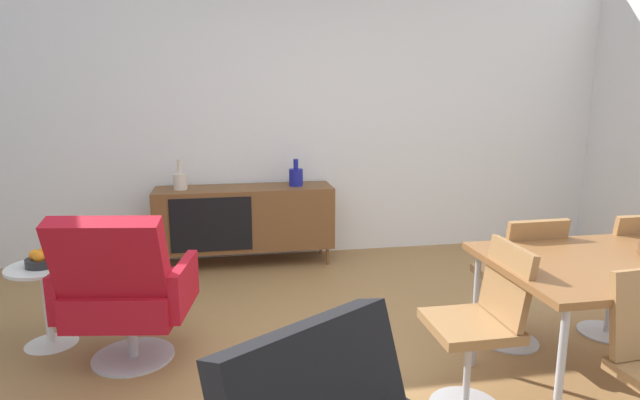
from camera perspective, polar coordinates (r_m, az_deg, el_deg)
ground_plane at (r=2.99m, az=4.04°, el=-20.26°), size 8.32×8.32×0.00m
wall_back at (r=5.09m, az=-3.06°, el=9.70°), size 6.80×0.12×2.80m
sideboard at (r=4.89m, az=-8.14°, el=-1.88°), size 1.60×0.45×0.72m
vase_cobalt at (r=4.86m, az=-2.62°, el=2.55°), size 0.13×0.13×0.25m
vase_sculptural_dark at (r=4.83m, az=-14.87°, el=2.09°), size 0.12×0.12×0.27m
dining_chair_back_left at (r=3.49m, az=20.85°, el=-7.66°), size 0.41×0.43×0.86m
dining_chair_back_right at (r=3.89m, az=29.77°, el=-6.49°), size 0.40×0.43×0.86m
dining_chair_near_window at (r=2.78m, az=17.10°, el=-12.40°), size 0.42×0.40×0.86m
lounge_chair_red at (r=3.27m, az=-20.44°, el=-8.99°), size 0.79×0.74×0.95m
side_table_round at (r=3.77m, az=-27.45°, el=-9.19°), size 0.44×0.44×0.52m
fruit_bowl at (r=3.69m, az=-27.83°, el=-5.68°), size 0.20×0.20×0.11m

